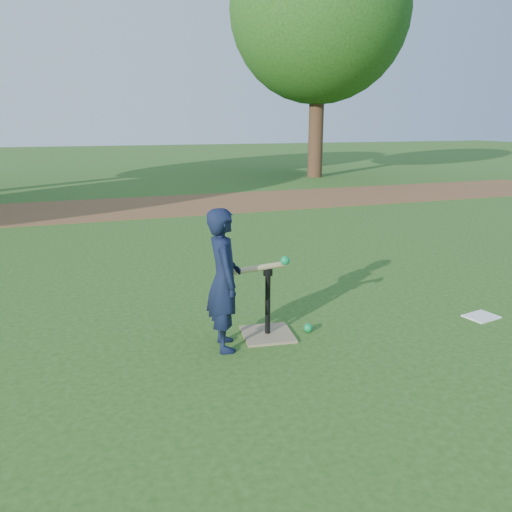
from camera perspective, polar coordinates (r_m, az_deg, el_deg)
name	(u,v)px	position (r m, az deg, el deg)	size (l,w,h in m)	color
ground	(256,339)	(4.38, -0.02, -9.51)	(80.00, 80.00, 0.00)	#285116
dirt_strip	(142,207)	(11.47, -12.89, 5.52)	(24.00, 3.00, 0.01)	brown
child	(224,280)	(4.04, -3.69, -2.74)	(0.43, 0.28, 1.18)	black
wiffle_ball_ground	(308,328)	(4.53, 5.98, -8.16)	(0.08, 0.08, 0.08)	#0C8844
clipboard	(481,317)	(5.32, 24.36, -6.32)	(0.30, 0.23, 0.01)	white
batting_tee	(268,324)	(4.41, 1.33, -7.74)	(0.48, 0.48, 0.61)	#8F795A
swing_action	(258,267)	(4.18, 0.27, -1.31)	(0.63, 0.15, 0.13)	tan
tree_right	(319,11)	(17.94, 7.27, 26.02)	(5.80, 5.80, 8.21)	#382316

